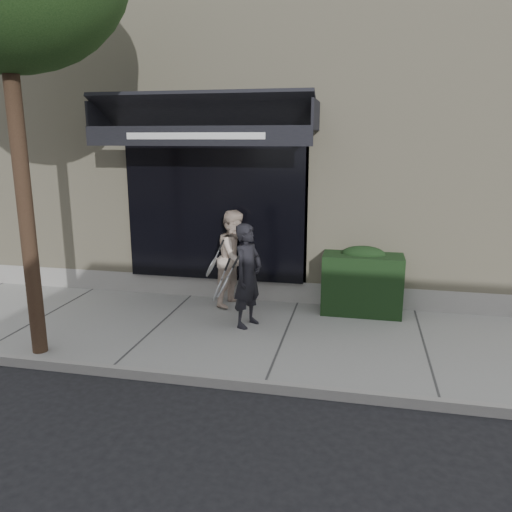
# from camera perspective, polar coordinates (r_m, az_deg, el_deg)

# --- Properties ---
(ground) EXTENTS (80.00, 80.00, 0.00)m
(ground) POSITION_cam_1_polar(r_m,az_deg,el_deg) (7.60, 3.29, -9.76)
(ground) COLOR black
(ground) RESTS_ON ground
(sidewalk) EXTENTS (20.00, 3.00, 0.12)m
(sidewalk) POSITION_cam_1_polar(r_m,az_deg,el_deg) (7.58, 3.30, -9.34)
(sidewalk) COLOR gray
(sidewalk) RESTS_ON ground
(curb) EXTENTS (20.00, 0.10, 0.14)m
(curb) POSITION_cam_1_polar(r_m,az_deg,el_deg) (6.19, 1.02, -14.68)
(curb) COLOR gray
(curb) RESTS_ON ground
(building_facade) EXTENTS (14.30, 8.04, 5.64)m
(building_facade) POSITION_cam_1_polar(r_m,az_deg,el_deg) (11.92, 7.17, 12.06)
(building_facade) COLOR #BCB290
(building_facade) RESTS_ON ground
(hedge) EXTENTS (1.30, 0.70, 1.14)m
(hedge) POSITION_cam_1_polar(r_m,az_deg,el_deg) (8.49, 12.02, -2.83)
(hedge) COLOR black
(hedge) RESTS_ON sidewalk
(pedestrian_front) EXTENTS (0.78, 0.89, 1.61)m
(pedestrian_front) POSITION_cam_1_polar(r_m,az_deg,el_deg) (7.64, -0.99, -2.28)
(pedestrian_front) COLOR black
(pedestrian_front) RESTS_ON sidewalk
(pedestrian_back) EXTENTS (0.86, 1.01, 1.67)m
(pedestrian_back) POSITION_cam_1_polar(r_m,az_deg,el_deg) (8.62, -2.38, -0.24)
(pedestrian_back) COLOR beige
(pedestrian_back) RESTS_ON sidewalk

